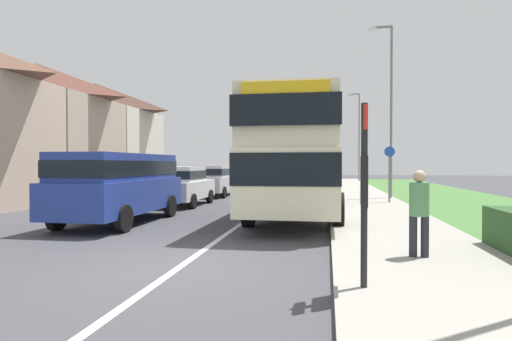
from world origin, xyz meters
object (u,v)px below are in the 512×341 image
Objects in this scene: pedestrian_at_stop at (419,209)px; street_lamp_far at (358,132)px; parked_car_white at (181,184)px; parked_van_blue at (120,182)px; street_lamp_mid at (389,102)px; parked_car_silver at (215,179)px; cycle_route_sign at (389,172)px; double_decker_bus at (299,153)px; bus_stop_sign at (364,182)px.

pedestrian_at_stop is 0.20× the size of street_lamp_far.
street_lamp_far reaches higher than parked_car_white.
parked_van_blue is 0.63× the size of street_lamp_mid.
pedestrian_at_stop reaches higher than parked_car_white.
parked_car_silver is at bearing 173.24° from street_lamp_mid.
cycle_route_sign reaches higher than parked_van_blue.
double_decker_bus reaches higher than parked_van_blue.
double_decker_bus is 2.57× the size of parked_car_white.
double_decker_bus is 1.94× the size of parked_van_blue.
street_lamp_mid is (2.48, 15.56, 3.26)m from bus_stop_sign.
street_lamp_mid is at bearing -6.76° from parked_car_silver.
street_lamp_mid is 1.01× the size of street_lamp_far.
double_decker_bus is at bearing 111.04° from pedestrian_at_stop.
double_decker_bus is 27.05m from street_lamp_far.
street_lamp_far is at bearing 64.40° from parked_car_silver.
parked_car_silver is (0.04, 5.34, 0.01)m from parked_car_white.
parked_car_white is 2.40× the size of pedestrian_at_stop.
double_decker_bus reaches higher than cycle_route_sign.
bus_stop_sign is at bearing -59.64° from parked_car_white.
pedestrian_at_stop is at bearing -68.96° from double_decker_bus.
double_decker_bus is 6.16× the size of pedestrian_at_stop.
parked_van_blue is 0.63× the size of street_lamp_far.
street_lamp_far is at bearing 69.48° from parked_car_white.
parked_car_white is at bearing 120.36° from bus_stop_sign.
pedestrian_at_stop is 11.08m from cycle_route_sign.
parked_car_silver is (-5.14, 7.91, -1.22)m from double_decker_bus.
parked_car_silver is 0.54× the size of street_lamp_mid.
parked_car_silver is 16.49m from pedestrian_at_stop.
pedestrian_at_stop is at bearing 61.26° from bus_stop_sign.
street_lamp_mid is (9.06, -1.07, 3.88)m from parked_car_silver.
double_decker_bus is 1.22× the size of street_lamp_mid.
parked_car_silver reaches higher than pedestrian_at_stop.
pedestrian_at_stop is (2.57, -6.67, -1.17)m from double_decker_bus.
parked_car_silver is 9.45m from cycle_route_sign.
parked_van_blue is at bearing -90.20° from parked_car_white.
bus_stop_sign is 0.31× the size of street_lamp_mid.
parked_van_blue is at bearing -90.29° from parked_car_silver.
pedestrian_at_stop is at bearing -95.35° from cycle_route_sign.
street_lamp_far is (0.24, 22.29, 3.34)m from cycle_route_sign.
double_decker_bus is at bearing 99.34° from bus_stop_sign.
parked_car_silver is at bearing 123.04° from double_decker_bus.
street_lamp_mid reaches higher than pedestrian_at_stop.
parked_car_white is 13.10m from bus_stop_sign.
parked_van_blue is 30.95m from street_lamp_far.
parked_van_blue is at bearing -141.10° from cycle_route_sign.
cycle_route_sign is 22.54m from street_lamp_far.
street_lamp_mid is (1.35, 13.50, 3.82)m from pedestrian_at_stop.
parked_van_blue is 5.32m from parked_car_white.
street_lamp_mid reaches higher than street_lamp_far.
street_lamp_far is at bearing 90.23° from street_lamp_mid.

